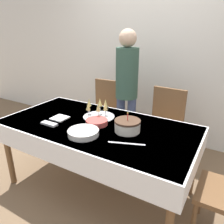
% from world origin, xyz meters
% --- Properties ---
extents(ground_plane, '(12.00, 12.00, 0.00)m').
position_xyz_m(ground_plane, '(0.00, 0.00, 0.00)').
color(ground_plane, brown).
extents(wall_back, '(8.00, 0.05, 2.70)m').
position_xyz_m(wall_back, '(0.00, 1.49, 1.35)').
color(wall_back, silver).
rests_on(wall_back, ground_plane).
extents(dining_table, '(1.88, 0.96, 0.75)m').
position_xyz_m(dining_table, '(0.00, 0.00, 0.64)').
color(dining_table, white).
rests_on(dining_table, ground_plane).
extents(dining_chair_far_left, '(0.44, 0.44, 0.95)m').
position_xyz_m(dining_chair_far_left, '(-0.42, 0.80, 0.52)').
color(dining_chair_far_left, brown).
rests_on(dining_chair_far_left, ground_plane).
extents(dining_chair_far_right, '(0.44, 0.44, 0.95)m').
position_xyz_m(dining_chair_far_right, '(0.42, 0.80, 0.52)').
color(dining_chair_far_right, brown).
rests_on(dining_chair_far_right, ground_plane).
extents(birthday_cake, '(0.23, 0.23, 0.18)m').
position_xyz_m(birthday_cake, '(0.32, 0.01, 0.80)').
color(birthday_cake, silver).
rests_on(birthday_cake, dining_table).
extents(champagne_tray, '(0.33, 0.33, 0.18)m').
position_xyz_m(champagne_tray, '(-0.09, 0.16, 0.83)').
color(champagne_tray, silver).
rests_on(champagne_tray, dining_table).
extents(plate_stack_main, '(0.27, 0.27, 0.05)m').
position_xyz_m(plate_stack_main, '(0.03, -0.25, 0.77)').
color(plate_stack_main, silver).
rests_on(plate_stack_main, dining_table).
extents(plate_stack_dessert, '(0.21, 0.21, 0.05)m').
position_xyz_m(plate_stack_dessert, '(0.00, 0.00, 0.77)').
color(plate_stack_dessert, '#CC4C47').
rests_on(plate_stack_dessert, dining_table).
extents(cake_knife, '(0.29, 0.12, 0.00)m').
position_xyz_m(cake_knife, '(0.42, -0.19, 0.75)').
color(cake_knife, silver).
rests_on(cake_knife, dining_table).
extents(fork_pile, '(0.17, 0.06, 0.02)m').
position_xyz_m(fork_pile, '(-0.39, -0.24, 0.76)').
color(fork_pile, silver).
rests_on(fork_pile, dining_table).
extents(napkin_pile, '(0.15, 0.15, 0.01)m').
position_xyz_m(napkin_pile, '(-0.41, -0.07, 0.75)').
color(napkin_pile, white).
rests_on(napkin_pile, dining_table).
extents(person_standing, '(0.28, 0.28, 1.61)m').
position_xyz_m(person_standing, '(-0.10, 0.83, 0.97)').
color(person_standing, '#3F4C72').
rests_on(person_standing, ground_plane).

